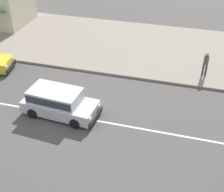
% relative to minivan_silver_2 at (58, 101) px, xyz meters
% --- Properties ---
extents(ground_plane, '(160.00, 160.00, 0.00)m').
position_rel_minivan_silver_2_xyz_m(ground_plane, '(0.07, -0.11, -0.84)').
color(ground_plane, '#4C4947').
extents(lane_centre_stripe, '(50.40, 0.14, 0.01)m').
position_rel_minivan_silver_2_xyz_m(lane_centre_stripe, '(0.07, -0.11, -0.84)').
color(lane_centre_stripe, silver).
rests_on(lane_centre_stripe, ground).
extents(kerb_strip, '(68.00, 10.00, 0.15)m').
position_rel_minivan_silver_2_xyz_m(kerb_strip, '(0.07, 10.00, -0.77)').
color(kerb_strip, gray).
rests_on(kerb_strip, ground).
extents(minivan_silver_2, '(4.56, 2.24, 1.56)m').
position_rel_minivan_silver_2_xyz_m(minivan_silver_2, '(0.00, 0.00, 0.00)').
color(minivan_silver_2, '#B7BABF').
rests_on(minivan_silver_2, ground).
extents(pedestrian_by_shop, '(0.34, 0.34, 1.69)m').
position_rel_minivan_silver_2_xyz_m(pedestrian_by_shop, '(8.03, 6.64, 0.29)').
color(pedestrian_by_shop, '#333338').
rests_on(pedestrian_by_shop, kerb_strip).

